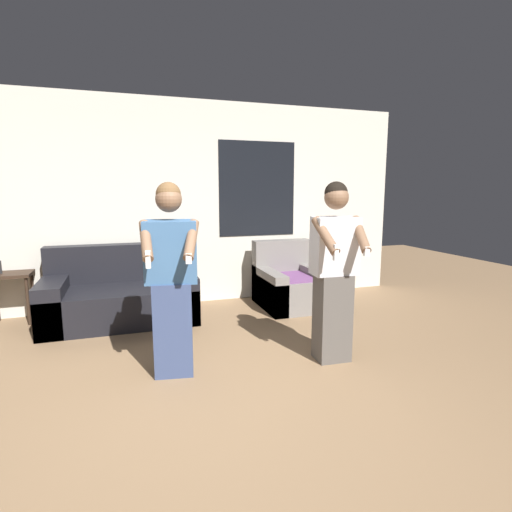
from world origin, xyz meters
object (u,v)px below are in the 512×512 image
couch (121,296)px  person_right (334,272)px  side_table (10,282)px  person_left (172,281)px  armchair (290,285)px

couch → person_right: size_ratio=1.06×
side_table → person_right: (3.03, -2.08, 0.33)m
couch → person_left: person_left is taller
couch → side_table: size_ratio=2.28×
person_left → person_right: person_right is taller
person_left → person_right: 1.41m
person_left → person_right: size_ratio=0.99×
person_left → armchair: bearing=41.9°
person_left → couch: bearing=104.3°
person_right → person_left: bearing=173.3°
side_table → armchair: bearing=-6.1°
side_table → person_right: 3.69m
person_right → armchair: bearing=79.3°
couch → armchair: size_ratio=1.85×
couch → person_left: size_ratio=1.07×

